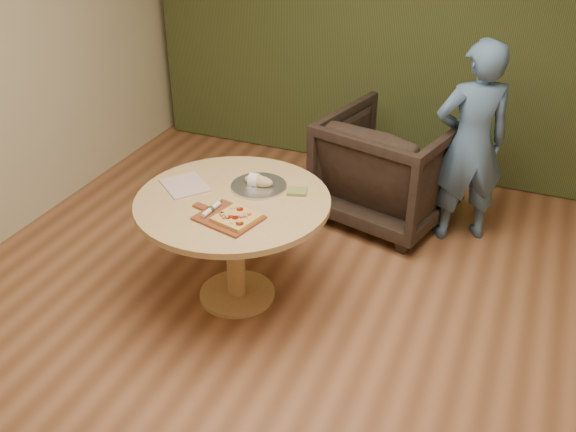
# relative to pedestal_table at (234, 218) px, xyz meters

# --- Properties ---
(room_shell) EXTENTS (5.04, 6.04, 2.84)m
(room_shell) POSITION_rel_pedestal_table_xyz_m (0.54, -0.56, 0.79)
(room_shell) COLOR #975D3C
(room_shell) RESTS_ON ground
(curtain) EXTENTS (4.80, 0.14, 2.78)m
(curtain) POSITION_rel_pedestal_table_xyz_m (0.54, 2.34, 0.79)
(curtain) COLOR #2E3719
(curtain) RESTS_ON ground
(pedestal_table) EXTENTS (1.22, 1.22, 0.75)m
(pedestal_table) POSITION_rel_pedestal_table_xyz_m (0.00, 0.00, 0.00)
(pedestal_table) COLOR tan
(pedestal_table) RESTS_ON ground
(pizza_paddle) EXTENTS (0.47, 0.36, 0.01)m
(pizza_paddle) POSITION_rel_pedestal_table_xyz_m (0.08, -0.23, 0.15)
(pizza_paddle) COLOR brown
(pizza_paddle) RESTS_ON pedestal_table
(flatbread_pizza) EXTENTS (0.27, 0.27, 0.04)m
(flatbread_pizza) POSITION_rel_pedestal_table_xyz_m (0.14, -0.24, 0.17)
(flatbread_pizza) COLOR #E3B358
(flatbread_pizza) RESTS_ON pizza_paddle
(cutlery_roll) EXTENTS (0.05, 0.20, 0.03)m
(cutlery_roll) POSITION_rel_pedestal_table_xyz_m (-0.03, -0.21, 0.17)
(cutlery_roll) COLOR silver
(cutlery_roll) RESTS_ON pizza_paddle
(newspaper) EXTENTS (0.39, 0.38, 0.01)m
(newspaper) POSITION_rel_pedestal_table_xyz_m (-0.36, 0.03, 0.15)
(newspaper) COLOR white
(newspaper) RESTS_ON pedestal_table
(serving_tray) EXTENTS (0.36, 0.36, 0.02)m
(serving_tray) POSITION_rel_pedestal_table_xyz_m (0.09, 0.20, 0.15)
(serving_tray) COLOR silver
(serving_tray) RESTS_ON pedestal_table
(bread_roll) EXTENTS (0.19, 0.09, 0.09)m
(bread_roll) POSITION_rel_pedestal_table_xyz_m (0.08, 0.20, 0.18)
(bread_roll) COLOR tan
(bread_roll) RESTS_ON serving_tray
(green_packet) EXTENTS (0.14, 0.13, 0.02)m
(green_packet) POSITION_rel_pedestal_table_xyz_m (0.34, 0.22, 0.15)
(green_packet) COLOR #5B662E
(green_packet) RESTS_ON pedestal_table
(armchair) EXTENTS (1.12, 1.08, 0.96)m
(armchair) POSITION_rel_pedestal_table_xyz_m (0.65, 1.40, -0.13)
(armchair) COLOR black
(armchair) RESTS_ON ground
(person_standing) EXTENTS (0.67, 0.59, 1.54)m
(person_standing) POSITION_rel_pedestal_table_xyz_m (1.24, 1.35, 0.16)
(person_standing) COLOR #466790
(person_standing) RESTS_ON ground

